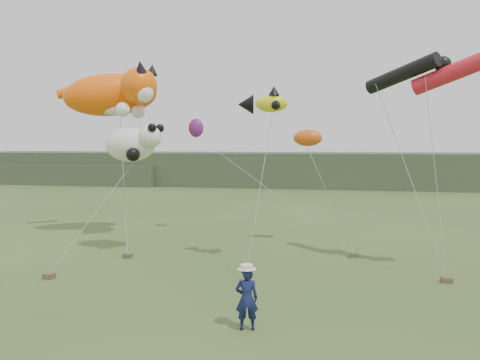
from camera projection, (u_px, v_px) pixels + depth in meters
The scene contains 9 objects.
ground at pixel (226, 313), 14.20m from camera, with size 120.00×120.00×0.00m, color #385123.
headland at pixel (280, 169), 58.38m from camera, with size 90.00×13.00×4.00m.
festival_attendant at pixel (247, 299), 12.85m from camera, with size 0.63×0.42×1.74m, color #121A44.
sandbag_anchors at pixel (243, 268), 18.87m from camera, with size 15.14×5.95×0.20m.
cat_kite at pixel (117, 94), 25.26m from camera, with size 6.74×4.26×2.93m.
fish_kite at pixel (262, 103), 19.44m from camera, with size 2.24×1.50×1.14m.
tube_kites at pixel (442, 70), 18.38m from camera, with size 5.37×3.58×1.71m.
panda_kite at pixel (133, 144), 21.63m from camera, with size 2.82×1.82×1.75m.
misc_kites at pixel (266, 134), 24.58m from camera, with size 7.58×2.75×1.56m.
Camera 1 is at (3.06, -13.51, 5.13)m, focal length 35.00 mm.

